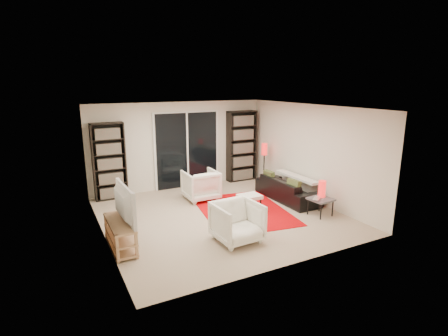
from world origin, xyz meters
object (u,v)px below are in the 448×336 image
(bookshelf_left, at_px, (109,161))
(armchair_back, at_px, (201,185))
(tv_stand, at_px, (120,234))
(ottoman, at_px, (250,197))
(sofa, at_px, (288,189))
(armchair_front, at_px, (237,222))
(bookshelf_right, at_px, (242,146))
(side_table, at_px, (321,200))
(floor_lamp, at_px, (264,154))

(bookshelf_left, distance_m, armchair_back, 2.38)
(tv_stand, bearing_deg, ottoman, 9.31)
(sofa, relative_size, armchair_front, 2.30)
(armchair_back, bearing_deg, tv_stand, 38.38)
(bookshelf_left, distance_m, tv_stand, 3.03)
(bookshelf_right, bearing_deg, side_table, -88.58)
(bookshelf_right, xyz_separation_m, armchair_back, (-1.84, -1.11, -0.67))
(tv_stand, xyz_separation_m, floor_lamp, (4.52, 2.16, 0.65))
(tv_stand, xyz_separation_m, ottoman, (3.02, 0.49, 0.08))
(tv_stand, xyz_separation_m, armchair_front, (2.00, -0.72, 0.11))
(ottoman, height_order, side_table, same)
(bookshelf_left, distance_m, sofa, 4.56)
(bookshelf_left, bearing_deg, floor_lamp, -10.42)
(bookshelf_right, height_order, armchair_front, bookshelf_right)
(ottoman, height_order, floor_lamp, floor_lamp)
(side_table, bearing_deg, armchair_back, 130.30)
(bookshelf_right, relative_size, floor_lamp, 1.71)
(side_table, bearing_deg, floor_lamp, 85.09)
(armchair_back, bearing_deg, armchair_front, 82.55)
(armchair_back, relative_size, floor_lamp, 0.68)
(tv_stand, height_order, armchair_back, armchair_back)
(armchair_front, bearing_deg, floor_lamp, 46.23)
(sofa, relative_size, ottoman, 3.79)
(bookshelf_right, relative_size, armchair_back, 2.53)
(bookshelf_left, relative_size, armchair_back, 2.35)
(armchair_back, distance_m, side_table, 2.97)
(armchair_back, height_order, armchair_front, armchair_back)
(floor_lamp, bearing_deg, bookshelf_right, 111.90)
(sofa, height_order, ottoman, sofa)
(bookshelf_left, xyz_separation_m, side_table, (3.93, -3.37, -0.62))
(tv_stand, xyz_separation_m, sofa, (4.33, 0.79, 0.01))
(bookshelf_left, bearing_deg, armchair_front, -65.83)
(sofa, xyz_separation_m, side_table, (-0.03, -1.23, 0.08))
(bookshelf_left, height_order, tv_stand, bookshelf_left)
(tv_stand, distance_m, sofa, 4.40)
(floor_lamp, bearing_deg, armchair_front, -131.11)
(sofa, xyz_separation_m, ottoman, (-1.31, -0.30, 0.06))
(sofa, height_order, side_table, sofa)
(bookshelf_right, xyz_separation_m, floor_lamp, (0.31, -0.76, -0.13))
(bookshelf_right, height_order, ottoman, bookshelf_right)
(bookshelf_left, distance_m, armchair_front, 4.05)
(bookshelf_left, relative_size, armchair_front, 2.36)
(tv_stand, relative_size, side_table, 2.26)
(tv_stand, height_order, ottoman, tv_stand)
(tv_stand, height_order, floor_lamp, floor_lamp)
(bookshelf_left, xyz_separation_m, ottoman, (2.65, -2.43, -0.63))
(armchair_front, bearing_deg, tv_stand, 157.44)
(bookshelf_right, distance_m, sofa, 2.28)
(sofa, bearing_deg, armchair_back, 62.37)
(sofa, bearing_deg, bookshelf_left, 61.84)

